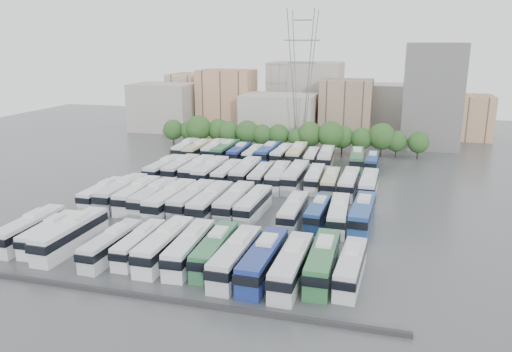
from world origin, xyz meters
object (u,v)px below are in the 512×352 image
(apartment_tower, at_px, (432,96))
(bus_r1_s2, at_px, (138,194))
(bus_r1_s11, at_px, (318,212))
(bus_r2_s4, at_px, (211,172))
(bus_r1_s10, at_px, (293,211))
(bus_r2_s13, at_px, (369,185))
(bus_r0_s2, at_px, (71,234))
(bus_r2_s12, at_px, (349,183))
(bus_r0_s9, at_px, (236,257))
(bus_r0_s11, at_px, (292,265))
(bus_r3_s7, at_px, (282,154))
(bus_r0_s10, at_px, (263,260))
(bus_r0_s4, at_px, (112,244))
(bus_r2_s6, at_px, (246,172))
(bus_r2_s7, at_px, (261,176))
(bus_r1_s0, at_px, (103,193))
(bus_r3_s5, at_px, (253,154))
(bus_r0_s1, at_px, (50,233))
(bus_r0_s12, at_px, (323,261))
(bus_r2_s9, at_px, (295,176))
(bus_r1_s13, at_px, (362,214))
(bus_r2_s3, at_px, (197,170))
(bus_r3_s9, at_px, (312,158))
(bus_r1_s7, at_px, (235,202))
(bus_r3_s1, at_px, (198,150))
(bus_r1_s6, at_px, (211,202))
(bus_r1_s4, at_px, (171,200))
(bus_r3_s6, at_px, (268,153))
(bus_r2_s2, at_px, (181,168))
(bus_r3_s12, at_px, (357,159))
(bus_r2_s10, at_px, (315,178))
(bus_r3_s3, at_px, (226,151))
(bus_r3_s2, at_px, (214,150))
(bus_r3_s13, at_px, (372,162))
(electricity_pylon, at_px, (302,73))
(bus_r0_s7, at_px, (190,248))
(bus_r1_s5, at_px, (192,200))
(bus_r2_s1, at_px, (165,169))
(bus_r3_s4, at_px, (239,153))
(bus_r3_s8, at_px, (297,154))
(bus_r2_s5, at_px, (227,174))
(bus_r1_s1, at_px, (122,192))
(bus_r0_s0, at_px, (30,229))
(bus_r0_s6, at_px, (165,244))
(bus_r0_s8, at_px, (215,250))
(bus_r3_s10, at_px, (326,158))

(apartment_tower, bearing_deg, bus_r1_s2, -127.73)
(bus_r1_s11, bearing_deg, bus_r2_s4, 146.85)
(bus_r1_s10, relative_size, bus_r2_s13, 0.95)
(bus_r0_s2, relative_size, bus_r2_s12, 1.06)
(bus_r0_s9, bearing_deg, bus_r2_s13, 70.21)
(bus_r0_s11, relative_size, bus_r2_s13, 1.02)
(bus_r1_s2, xyz_separation_m, bus_r3_s7, (16.50, 36.01, -0.12))
(bus_r0_s10, bearing_deg, bus_r0_s4, -178.29)
(bus_r2_s6, xyz_separation_m, bus_r2_s7, (3.16, -0.82, -0.30))
(bus_r1_s0, bearing_deg, bus_r3_s5, 65.09)
(bus_r0_s1, bearing_deg, bus_r0_s12, -2.26)
(bus_r0_s11, relative_size, bus_r2_s9, 0.96)
(bus_r2_s6, bearing_deg, bus_r2_s4, -171.64)
(bus_r1_s13, xyz_separation_m, bus_r3_s7, (-20.00, 35.96, -0.17))
(bus_r2_s3, relative_size, bus_r3_s9, 1.17)
(bus_r1_s7, xyz_separation_m, bus_r1_s13, (19.75, -0.24, -0.03))
(bus_r3_s1, bearing_deg, bus_r2_s6, -44.69)
(bus_r1_s6, relative_size, bus_r2_s6, 0.99)
(apartment_tower, distance_m, bus_r1_s13, 65.43)
(bus_r1_s4, bearing_deg, bus_r2_s9, 51.89)
(bus_r3_s6, xyz_separation_m, bus_r3_s7, (3.19, 0.12, -0.15))
(bus_r0_s10, height_order, bus_r2_s2, bus_r0_s10)
(bus_r0_s1, distance_m, bus_r3_s12, 64.17)
(bus_r2_s2, relative_size, bus_r2_s10, 1.08)
(bus_r2_s4, height_order, bus_r3_s3, bus_r2_s4)
(bus_r1_s2, relative_size, bus_r3_s2, 1.02)
(bus_r1_s4, height_order, bus_r3_s13, bus_r1_s4)
(electricity_pylon, distance_m, bus_r2_s4, 43.35)
(bus_r0_s1, bearing_deg, bus_r3_s12, 52.64)
(bus_r0_s7, distance_m, bus_r3_s12, 55.31)
(bus_r1_s5, relative_size, bus_r3_s12, 1.02)
(bus_r0_s12, distance_m, bus_r2_s4, 43.27)
(bus_r2_s1, bearing_deg, bus_r3_s4, 64.06)
(bus_r2_s9, xyz_separation_m, bus_r3_s8, (-3.16, 18.10, 0.01))
(bus_r2_s5, bearing_deg, bus_r1_s2, -120.90)
(bus_r1_s4, bearing_deg, bus_r1_s1, 170.63)
(bus_r1_s7, bearing_deg, bus_r0_s0, -141.84)
(bus_r2_s9, height_order, bus_r3_s6, bus_r2_s9)
(bus_r1_s5, xyz_separation_m, bus_r1_s13, (26.56, 0.55, -0.03))
(bus_r0_s6, distance_m, bus_r2_s5, 34.83)
(bus_r0_s1, relative_size, bus_r0_s8, 0.91)
(bus_r1_s2, bearing_deg, bus_r3_s9, 54.64)
(bus_r0_s7, relative_size, bus_r2_s2, 0.98)
(bus_r3_s5, distance_m, bus_r3_s6, 3.40)
(bus_r0_s7, distance_m, bus_r3_s13, 56.16)
(bus_r1_s1, distance_m, bus_r2_s9, 31.37)
(bus_r1_s13, xyz_separation_m, bus_r2_s3, (-33.03, 17.67, -0.02))
(bus_r1_s6, xyz_separation_m, bus_r3_s1, (-16.34, 35.48, -0.12))
(bus_r2_s13, distance_m, bus_r3_s13, 18.77)
(bus_r2_s4, bearing_deg, bus_r3_s10, 43.11)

